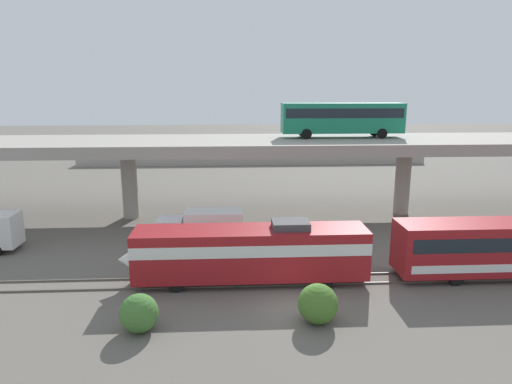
{
  "coord_description": "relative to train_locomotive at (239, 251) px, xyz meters",
  "views": [
    {
      "loc": [
        -3.67,
        -24.32,
        12.73
      ],
      "look_at": [
        -1.52,
        14.62,
        3.67
      ],
      "focal_mm": 32.15,
      "sensor_mm": 36.0,
      "label": 1
    }
  ],
  "objects": [
    {
      "name": "transit_bus_on_overpass",
      "position": [
        10.58,
        17.05,
        7.54
      ],
      "size": [
        12.0,
        2.68,
        3.4
      ],
      "rotation": [
        0.0,
        0.0,
        3.14
      ],
      "color": "#197A56",
      "rests_on": "highway_overpass"
    },
    {
      "name": "train_locomotive",
      "position": [
        0.0,
        0.0,
        0.0
      ],
      "size": [
        16.22,
        3.04,
        4.18
      ],
      "rotation": [
        0.0,
        0.0,
        3.14
      ],
      "color": "maroon",
      "rests_on": "ground_plane"
    },
    {
      "name": "shrub_right",
      "position": [
        4.18,
        -5.55,
        -1.09
      ],
      "size": [
        2.21,
        2.21,
        2.21
      ],
      "primitive_type": "sphere",
      "color": "#416C26",
      "rests_on": "ground_plane"
    },
    {
      "name": "rail_strip_near",
      "position": [
        3.2,
        -0.77,
        -2.13
      ],
      "size": [
        110.0,
        0.12,
        0.12
      ],
      "primitive_type": "cube",
      "color": "#59544C",
      "rests_on": "ground_plane"
    },
    {
      "name": "parked_car_2",
      "position": [
        -7.66,
        52.53,
        0.28
      ],
      "size": [
        4.62,
        1.89,
        1.5
      ],
      "rotation": [
        0.0,
        0.0,
        3.14
      ],
      "color": "black",
      "rests_on": "pier_parking_lot"
    },
    {
      "name": "parked_car_0",
      "position": [
        -12.86,
        51.06,
        0.27
      ],
      "size": [
        4.33,
        1.95,
        1.5
      ],
      "color": "#515459",
      "rests_on": "pier_parking_lot"
    },
    {
      "name": "parked_car_1",
      "position": [
        0.87,
        51.84,
        0.28
      ],
      "size": [
        4.67,
        1.92,
        1.5
      ],
      "rotation": [
        0.0,
        0.0,
        3.14
      ],
      "color": "#515459",
      "rests_on": "pier_parking_lot"
    },
    {
      "name": "rail_strip_far",
      "position": [
        3.2,
        0.77,
        -2.13
      ],
      "size": [
        110.0,
        0.12,
        0.12
      ],
      "primitive_type": "cube",
      "color": "#59544C",
      "rests_on": "ground_plane"
    },
    {
      "name": "harbor_water",
      "position": [
        3.2,
        74.0,
        -2.19
      ],
      "size": [
        140.0,
        36.0,
        0.01
      ],
      "primitive_type": "cube",
      "color": "navy",
      "rests_on": "ground_plane"
    },
    {
      "name": "ground_plane",
      "position": [
        3.2,
        -4.0,
        -2.19
      ],
      "size": [
        260.0,
        260.0,
        0.0
      ],
      "primitive_type": "plane",
      "color": "#605B54"
    },
    {
      "name": "shrub_left",
      "position": [
        -5.42,
        -5.94,
        -1.16
      ],
      "size": [
        2.06,
        2.06,
        2.06
      ],
      "primitive_type": "sphere",
      "color": "#3E6E2F",
      "rests_on": "ground_plane"
    },
    {
      "name": "parked_car_3",
      "position": [
        20.75,
        52.92,
        0.27
      ],
      "size": [
        4.02,
        1.94,
        1.5
      ],
      "color": "silver",
      "rests_on": "pier_parking_lot"
    },
    {
      "name": "pier_parking_lot",
      "position": [
        3.2,
        51.0,
        -1.34
      ],
      "size": [
        57.18,
        10.49,
        1.69
      ],
      "primitive_type": "cube",
      "color": "#9E998E",
      "rests_on": "ground_plane"
    },
    {
      "name": "highway_overpass",
      "position": [
        3.2,
        16.0,
        4.73
      ],
      "size": [
        96.0,
        10.41,
        7.67
      ],
      "color": "#9E998E",
      "rests_on": "ground_plane"
    },
    {
      "name": "service_truck_east",
      "position": [
        -2.78,
        6.96,
        -0.56
      ],
      "size": [
        6.8,
        2.46,
        3.04
      ],
      "rotation": [
        0.0,
        0.0,
        3.14
      ],
      "color": "silver",
      "rests_on": "ground_plane"
    }
  ]
}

